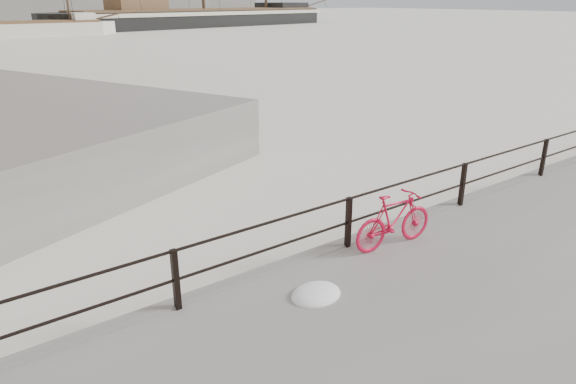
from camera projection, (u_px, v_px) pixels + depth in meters
ground at (453, 217)px, 11.97m from camera, size 400.00×400.00×0.00m
guardrail at (463, 184)px, 11.56m from camera, size 28.00×0.10×1.00m
bicycle at (394, 220)px, 9.61m from camera, size 1.81×0.45×1.08m
barque_black at (205, 26)px, 92.34m from camera, size 68.26×30.44×36.88m
schooner_mid at (27, 36)px, 68.08m from camera, size 25.45×11.25×18.47m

